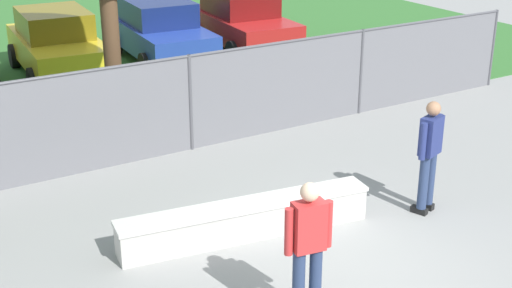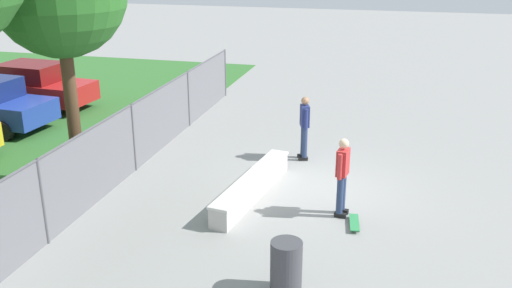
{
  "view_description": "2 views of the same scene",
  "coord_description": "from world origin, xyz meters",
  "px_view_note": "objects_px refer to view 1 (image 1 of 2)",
  "views": [
    {
      "loc": [
        -5.55,
        -6.61,
        5.16
      ],
      "look_at": [
        -0.37,
        1.92,
        1.19
      ],
      "focal_mm": 50.27,
      "sensor_mm": 36.0,
      "label": 1
    },
    {
      "loc": [
        -12.95,
        -1.78,
        5.83
      ],
      "look_at": [
        -0.48,
        1.43,
        1.23
      ],
      "focal_mm": 39.85,
      "sensor_mm": 36.0,
      "label": 2
    }
  ],
  "objects_px": {
    "concrete_ledge": "(246,219)",
    "car_blue": "(160,31)",
    "car_yellow": "(57,43)",
    "bystander": "(429,152)",
    "car_red": "(242,21)",
    "skateboarder": "(308,247)"
  },
  "relations": [
    {
      "from": "concrete_ledge",
      "to": "skateboarder",
      "type": "height_order",
      "value": "skateboarder"
    },
    {
      "from": "car_yellow",
      "to": "bystander",
      "type": "distance_m",
      "value": 10.9
    },
    {
      "from": "car_blue",
      "to": "car_red",
      "type": "bearing_deg",
      "value": -0.82
    },
    {
      "from": "skateboarder",
      "to": "car_yellow",
      "type": "relative_size",
      "value": 0.42
    },
    {
      "from": "concrete_ledge",
      "to": "car_blue",
      "type": "xyz_separation_m",
      "value": [
        3.03,
        9.76,
        0.57
      ]
    },
    {
      "from": "car_blue",
      "to": "car_red",
      "type": "xyz_separation_m",
      "value": [
        2.55,
        -0.04,
        0.0
      ]
    },
    {
      "from": "concrete_ledge",
      "to": "car_red",
      "type": "xyz_separation_m",
      "value": [
        5.57,
        9.73,
        0.57
      ]
    },
    {
      "from": "concrete_ledge",
      "to": "bystander",
      "type": "relative_size",
      "value": 2.13
    },
    {
      "from": "concrete_ledge",
      "to": "car_yellow",
      "type": "height_order",
      "value": "car_yellow"
    },
    {
      "from": "concrete_ledge",
      "to": "car_blue",
      "type": "bearing_deg",
      "value": 72.78
    },
    {
      "from": "skateboarder",
      "to": "car_yellow",
      "type": "distance_m",
      "value": 12.02
    },
    {
      "from": "bystander",
      "to": "car_blue",
      "type": "bearing_deg",
      "value": 88.81
    },
    {
      "from": "car_red",
      "to": "skateboarder",
      "type": "bearing_deg",
      "value": -116.82
    },
    {
      "from": "car_red",
      "to": "bystander",
      "type": "distance_m",
      "value": 10.85
    },
    {
      "from": "car_red",
      "to": "car_yellow",
      "type": "bearing_deg",
      "value": 178.93
    },
    {
      "from": "skateboarder",
      "to": "car_yellow",
      "type": "height_order",
      "value": "skateboarder"
    },
    {
      "from": "car_yellow",
      "to": "bystander",
      "type": "xyz_separation_m",
      "value": [
        2.6,
        -10.59,
        0.17
      ]
    },
    {
      "from": "concrete_ledge",
      "to": "car_red",
      "type": "relative_size",
      "value": 0.9
    },
    {
      "from": "car_yellow",
      "to": "bystander",
      "type": "bearing_deg",
      "value": -76.2
    },
    {
      "from": "concrete_ledge",
      "to": "skateboarder",
      "type": "relative_size",
      "value": 2.13
    },
    {
      "from": "skateboarder",
      "to": "bystander",
      "type": "distance_m",
      "value": 3.54
    },
    {
      "from": "car_yellow",
      "to": "skateboarder",
      "type": "bearing_deg",
      "value": -93.11
    }
  ]
}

